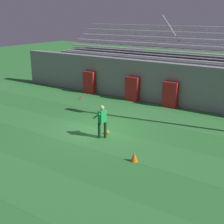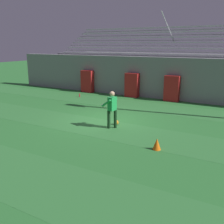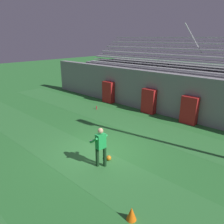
# 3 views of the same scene
# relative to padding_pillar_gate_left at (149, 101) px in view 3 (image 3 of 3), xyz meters

# --- Properties ---
(ground_plane) EXTENTS (80.00, 80.00, 0.00)m
(ground_plane) POSITION_rel_padding_pillar_gate_left_xyz_m (1.44, -5.95, -0.84)
(ground_plane) COLOR #2D7533
(turf_stripe_mid) EXTENTS (28.00, 2.41, 0.01)m
(turf_stripe_mid) POSITION_rel_padding_pillar_gate_left_xyz_m (1.44, -7.12, -0.83)
(turf_stripe_mid) COLOR #337A38
(turf_stripe_mid) RESTS_ON ground
(turf_stripe_far) EXTENTS (28.00, 2.41, 0.01)m
(turf_stripe_far) POSITION_rel_padding_pillar_gate_left_xyz_m (1.44, -2.29, -0.83)
(turf_stripe_far) COLOR #337A38
(turf_stripe_far) RESTS_ON ground
(back_wall) EXTENTS (24.00, 0.60, 2.80)m
(back_wall) POSITION_rel_padding_pillar_gate_left_xyz_m (1.44, 0.55, 0.56)
(back_wall) COLOR gray
(back_wall) RESTS_ON ground
(padding_pillar_gate_left) EXTENTS (0.98, 0.44, 1.67)m
(padding_pillar_gate_left) POSITION_rel_padding_pillar_gate_left_xyz_m (0.00, 0.00, 0.00)
(padding_pillar_gate_left) COLOR #B21E1E
(padding_pillar_gate_left) RESTS_ON ground
(padding_pillar_gate_right) EXTENTS (0.98, 0.44, 1.67)m
(padding_pillar_gate_right) POSITION_rel_padding_pillar_gate_left_xyz_m (2.88, 0.00, 0.00)
(padding_pillar_gate_right) COLOR #B21E1E
(padding_pillar_gate_right) RESTS_ON ground
(padding_pillar_far_left) EXTENTS (0.98, 0.44, 1.67)m
(padding_pillar_far_left) POSITION_rel_padding_pillar_gate_left_xyz_m (-3.83, 0.00, 0.00)
(padding_pillar_far_left) COLOR #B21E1E
(padding_pillar_far_left) RESTS_ON ground
(bleacher_stand) EXTENTS (18.00, 4.75, 5.83)m
(bleacher_stand) POSITION_rel_padding_pillar_gate_left_xyz_m (1.44, 3.24, 0.67)
(bleacher_stand) COLOR gray
(bleacher_stand) RESTS_ON ground
(goalkeeper) EXTENTS (0.61, 0.62, 1.67)m
(goalkeeper) POSITION_rel_padding_pillar_gate_left_xyz_m (2.32, -6.89, 0.12)
(goalkeeper) COLOR #143319
(goalkeeper) RESTS_ON ground
(soccer_ball) EXTENTS (0.22, 0.22, 0.22)m
(soccer_ball) POSITION_rel_padding_pillar_gate_left_xyz_m (2.26, -6.37, -0.73)
(soccer_ball) COLOR orange
(soccer_ball) RESTS_ON ground
(traffic_cone) EXTENTS (0.30, 0.30, 0.42)m
(traffic_cone) POSITION_rel_padding_pillar_gate_left_xyz_m (4.95, -8.24, -0.63)
(traffic_cone) COLOR orange
(traffic_cone) RESTS_ON ground
(water_bottle) EXTENTS (0.07, 0.07, 0.24)m
(water_bottle) POSITION_rel_padding_pillar_gate_left_xyz_m (-3.20, -1.91, -0.72)
(water_bottle) COLOR red
(water_bottle) RESTS_ON ground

